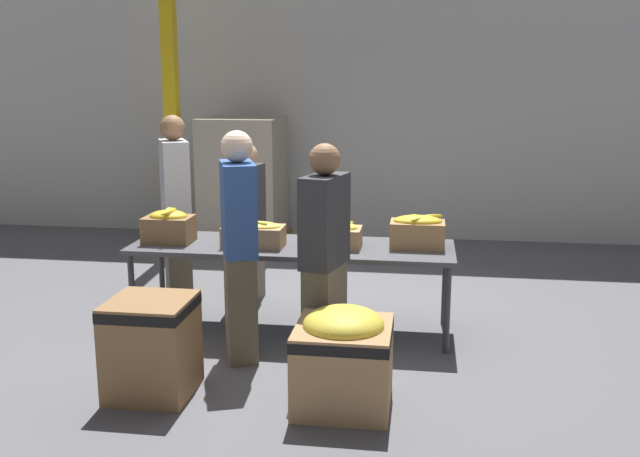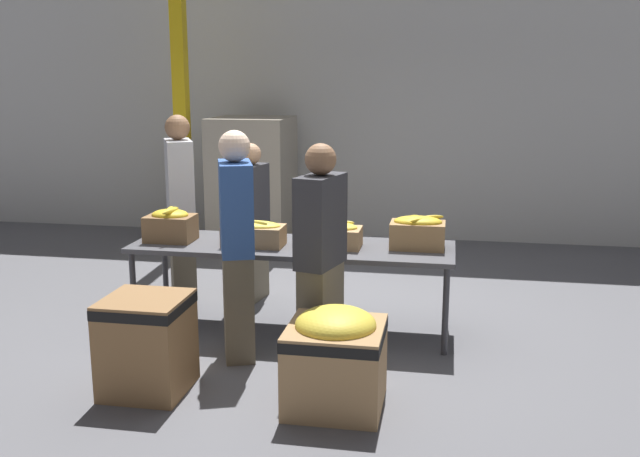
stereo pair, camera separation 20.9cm
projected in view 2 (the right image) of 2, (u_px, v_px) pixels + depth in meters
ground_plane at (293, 329)px, 6.10m from camera, size 30.00×30.00×0.00m
wall_back at (353, 85)px, 9.21m from camera, size 16.00×0.08×4.00m
sorting_table at (292, 250)px, 5.95m from camera, size 2.68×0.80×0.74m
banana_box_0 at (170, 225)px, 6.05m from camera, size 0.40×0.33×0.29m
banana_box_1 at (254, 233)px, 5.89m from camera, size 0.50×0.29×0.23m
banana_box_2 at (332, 234)px, 5.84m from camera, size 0.48×0.30×0.21m
banana_box_3 at (418, 232)px, 5.80m from camera, size 0.44×0.29×0.27m
volunteer_0 at (252, 223)px, 6.78m from camera, size 0.27×0.43×1.51m
volunteer_1 at (321, 260)px, 5.11m from camera, size 0.33×0.49×1.67m
volunteer_2 at (181, 208)px, 6.86m from camera, size 0.42×0.53×1.76m
volunteer_3 at (237, 247)px, 5.34m from camera, size 0.38×0.52×1.74m
donation_bin_0 at (147, 341)px, 4.85m from camera, size 0.55×0.55×0.67m
donation_bin_1 at (335, 355)px, 4.62m from camera, size 0.62×0.62×0.67m
support_pillar at (181, 86)px, 8.44m from camera, size 0.16×0.16×4.00m
pallet_stack_0 at (253, 183)px, 8.91m from camera, size 1.03×1.03×1.61m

